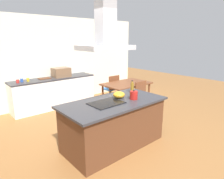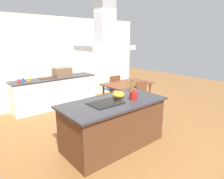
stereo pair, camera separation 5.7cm
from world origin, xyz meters
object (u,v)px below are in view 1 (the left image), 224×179
Objects in this scene: coffee_mug_red at (18,81)px; range_hood at (106,35)px; tea_kettle at (134,95)px; dining_table at (126,86)px; countertop_microwave at (61,72)px; olive_oil_bottle at (132,87)px; chair_facing_back_wall at (112,87)px; coffee_mug_yellow at (28,80)px; cutting_board at (45,78)px; mixing_bowl at (119,95)px; cooktop at (106,103)px; chair_facing_island at (143,95)px; coffee_mug_blue at (22,80)px.

coffee_mug_red is 3.15m from range_hood.
tea_kettle is 2.12m from dining_table.
countertop_microwave is 5.56× the size of coffee_mug_red.
chair_facing_back_wall is at bearing 60.85° from olive_oil_bottle.
range_hood is (0.43, -2.88, 1.16)m from coffee_mug_yellow.
mixing_bowl is at bearing -82.92° from cutting_board.
mixing_bowl is at bearing 14.16° from cooktop.
coffee_mug_red reaches higher than chair_facing_island.
coffee_mug_yellow is (-1.33, 2.67, -0.07)m from olive_oil_bottle.
coffee_mug_red is 0.26× the size of cutting_board.
dining_table is 0.68m from chair_facing_back_wall.
range_hood reaches higher than tea_kettle.
countertop_microwave is at bearing 123.12° from chair_facing_island.
cooktop is 6.67× the size of coffee_mug_blue.
tea_kettle is at bearing -57.33° from mixing_bowl.
dining_table is at bearing 49.24° from olive_oil_bottle.
mixing_bowl is 2.90m from coffee_mug_yellow.
coffee_mug_blue is 2.95m from dining_table.
tea_kettle is 0.88× the size of mixing_bowl.
cutting_board is at bearing 107.17° from olive_oil_bottle.
cutting_board is (-0.84, 2.72, -0.10)m from olive_oil_bottle.
coffee_mug_red is 0.28m from coffee_mug_yellow.
tea_kettle is at bearing -14.39° from cooktop.
tea_kettle is 2.28× the size of coffee_mug_blue.
olive_oil_bottle reaches higher than coffee_mug_red.
countertop_microwave reaches higher than chair_facing_back_wall.
cooktop is 2.93× the size of tea_kettle.
coffee_mug_blue is at bearing -178.46° from cutting_board.
cooktop is at bearing 165.61° from tea_kettle.
mixing_bowl is 0.47× the size of countertop_microwave.
tea_kettle is 3.25m from coffee_mug_red.
countertop_microwave is at bearing 78.85° from range_hood.
cooktop is 0.67× the size of range_hood.
range_hood reaches higher than mixing_bowl.
range_hood is (-1.95, -1.43, 1.43)m from dining_table.
mixing_bowl is at bearing 122.67° from tea_kettle.
cooktop is 2.13m from chair_facing_island.
range_hood is (0.58, -2.91, 1.16)m from coffee_mug_blue.
chair_facing_back_wall is 1.00× the size of chair_facing_island.
coffee_mug_red is at bearing -173.18° from cutting_board.
coffee_mug_red and coffee_mug_blue have the same top height.
chair_facing_back_wall is (1.95, 2.10, -0.40)m from cooktop.
olive_oil_bottle is 2.96× the size of coffee_mug_blue.
dining_table is at bearing 40.77° from mixing_bowl.
cooktop is 0.67× the size of chair_facing_island.
cooktop is 2.89m from chair_facing_back_wall.
chair_facing_back_wall is (-0.00, 0.67, -0.16)m from dining_table.
range_hood reaches higher than chair_facing_island.
dining_table is at bearing -31.37° from coffee_mug_yellow.
olive_oil_bottle is at bearing 47.30° from tea_kettle.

